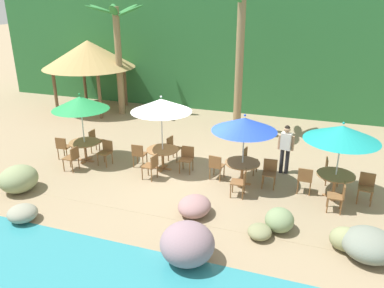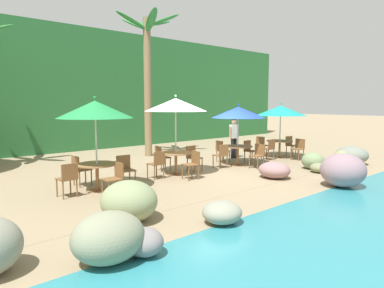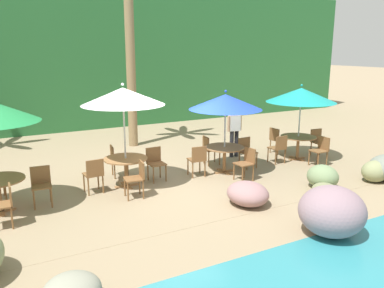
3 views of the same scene
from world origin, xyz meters
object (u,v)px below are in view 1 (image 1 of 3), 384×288
object	(u,v)px
chair_green_right	(73,157)
dining_table_blue	(242,166)
chair_green_left	(63,146)
umbrella_green	(80,103)
chair_teal_right	(339,195)
chair_green_seaward	(106,151)
umbrella_teal	(342,133)
chair_blue_seaward	(270,171)
palm_tree_second	(241,39)
chair_blue_left	(216,165)
umbrella_white	(161,105)
chair_green_inland	(95,140)
chair_teal_inland	(330,169)
dining_table_green	(85,145)
chair_blue_inland	(248,159)
chair_teal_left	(305,178)
palm_tree_nearest	(117,41)
dining_table_teal	(335,178)
waiter_in_white	(286,146)
umbrella_blue	(244,124)
chair_white_right	(152,165)
chair_teal_seaward	(366,186)
dining_table_white	(163,153)
palapa_hut	(88,54)
chair_white_inland	(173,147)
chair_white_seaward	(187,157)
chair_blue_right	(241,181)
chair_white_left	(139,154)

from	to	relation	value
chair_green_right	dining_table_blue	size ratio (longest dim) A/B	0.79
chair_green_left	umbrella_green	bearing A→B (deg)	9.40
chair_teal_right	dining_table_blue	bearing A→B (deg)	164.58
chair_green_seaward	umbrella_teal	distance (m)	7.79
chair_blue_seaward	palm_tree_second	size ratio (longest dim) A/B	0.14
chair_blue_seaward	chair_blue_left	bearing A→B (deg)	-175.71
dining_table_blue	umbrella_teal	world-z (taller)	umbrella_teal
umbrella_white	palm_tree_second	size ratio (longest dim) A/B	0.43
chair_green_inland	chair_teal_inland	bearing A→B (deg)	0.91
dining_table_green	chair_blue_inland	bearing A→B (deg)	9.30
chair_teal_inland	chair_teal_left	size ratio (longest dim) A/B	1.00
chair_teal_inland	palm_tree_nearest	world-z (taller)	palm_tree_nearest
dining_table_teal	waiter_in_white	size ratio (longest dim) A/B	0.65
chair_green_seaward	palm_tree_second	world-z (taller)	palm_tree_second
chair_green_inland	umbrella_blue	size ratio (longest dim) A/B	0.37
umbrella_white	chair_teal_left	world-z (taller)	umbrella_white
palm_tree_nearest	chair_teal_left	bearing A→B (deg)	-31.50
chair_green_seaward	chair_teal_right	distance (m)	7.78
chair_white_right	chair_blue_left	xyz separation A→B (m)	(1.97, 0.66, 0.00)
chair_teal_seaward	chair_teal_left	bearing A→B (deg)	-176.72
dining_table_green	dining_table_white	distance (m)	2.93
chair_white_right	chair_blue_seaward	bearing A→B (deg)	12.10
umbrella_teal	waiter_in_white	xyz separation A→B (m)	(-1.60, 1.19, -1.04)
chair_teal_left	palapa_hut	world-z (taller)	palapa_hut
chair_green_left	chair_white_inland	xyz separation A→B (m)	(3.78, 1.28, 0.00)
dining_table_blue	chair_green_inland	bearing A→B (deg)	172.59
chair_white_seaward	chair_blue_seaward	world-z (taller)	same
umbrella_white	umbrella_blue	size ratio (longest dim) A/B	1.12
chair_green_left	chair_teal_seaward	bearing A→B (deg)	1.60
umbrella_teal	chair_teal_inland	xyz separation A→B (m)	(-0.16, 0.84, -1.51)
chair_green_right	umbrella_blue	distance (m)	5.92
umbrella_green	chair_blue_right	world-z (taller)	umbrella_green
umbrella_teal	chair_green_left	bearing A→B (deg)	-178.29
chair_white_left	umbrella_teal	size ratio (longest dim) A/B	0.37
chair_green_seaward	chair_green_left	distance (m)	1.70
chair_white_inland	waiter_in_white	bearing A→B (deg)	2.82
dining_table_teal	chair_green_right	bearing A→B (deg)	-173.29
chair_green_right	chair_blue_seaward	world-z (taller)	same
chair_teal_inland	palm_tree_second	xyz separation A→B (m)	(-3.75, 3.35, 3.53)
dining_table_white	chair_white_inland	size ratio (longest dim) A/B	1.26
chair_blue_seaward	palapa_hut	xyz separation A→B (m)	(-10.12, 5.78, 2.35)
chair_blue_inland	chair_teal_seaward	world-z (taller)	same
chair_blue_inland	chair_teal_inland	distance (m)	2.61
chair_blue_left	dining_table_white	bearing A→B (deg)	174.32
chair_white_inland	chair_blue_right	bearing A→B (deg)	-32.85
umbrella_green	chair_white_right	distance (m)	3.39
dining_table_white	chair_teal_right	distance (m)	5.78
chair_green_left	dining_table_white	xyz separation A→B (m)	(3.76, 0.42, 0.10)
chair_teal_inland	chair_green_inland	bearing A→B (deg)	-179.09
chair_white_right	palm_tree_nearest	world-z (taller)	palm_tree_nearest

